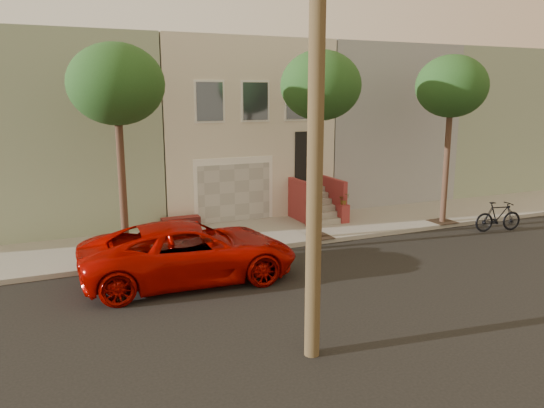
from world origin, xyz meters
name	(u,v)px	position (x,y,z in m)	size (l,w,h in m)	color
ground	(354,281)	(0.00, 0.00, 0.00)	(90.00, 90.00, 0.00)	black
sidewalk	(275,232)	(0.00, 5.35, 0.07)	(40.00, 3.70, 0.15)	gray
house_row	(222,125)	(0.00, 11.19, 3.64)	(33.10, 11.70, 7.00)	beige
tree_left	(116,86)	(-5.50, 3.90, 5.26)	(2.70, 2.57, 6.30)	#2D2116
tree_mid	(321,87)	(1.00, 3.90, 5.26)	(2.70, 2.57, 6.30)	#2D2116
tree_right	(452,87)	(6.50, 3.90, 5.26)	(2.70, 2.57, 6.30)	#2D2116
pickup_truck	(190,252)	(-4.07, 1.88, 0.81)	(2.70, 5.85, 1.63)	#AC0500
motorcycle	(498,216)	(7.79, 2.40, 0.56)	(0.53, 1.86, 1.12)	black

